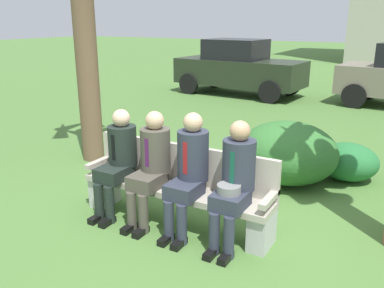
{
  "coord_description": "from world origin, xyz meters",
  "views": [
    {
      "loc": [
        2.02,
        -3.87,
        2.26
      ],
      "look_at": [
        -0.23,
        0.13,
        0.85
      ],
      "focal_mm": 38.1,
      "sensor_mm": 36.0,
      "label": 1
    }
  ],
  "objects_px": {
    "park_bench": "(177,186)",
    "seated_man_leftmost": "(118,157)",
    "parked_car_near": "(239,67)",
    "seated_man_rightmost": "(235,179)",
    "seated_man_centerleft": "(151,162)",
    "shrub_far_lawn": "(287,152)",
    "seated_man_centerright": "(189,168)",
    "shrub_mid_lawn": "(348,162)"
  },
  "relations": [
    {
      "from": "park_bench",
      "to": "seated_man_rightmost",
      "type": "xyz_separation_m",
      "value": [
        0.76,
        -0.13,
        0.29
      ]
    },
    {
      "from": "shrub_mid_lawn",
      "to": "shrub_far_lawn",
      "type": "relative_size",
      "value": 0.61
    },
    {
      "from": "seated_man_centerleft",
      "to": "park_bench",
      "type": "bearing_deg",
      "value": 26.38
    },
    {
      "from": "shrub_far_lawn",
      "to": "parked_car_near",
      "type": "xyz_separation_m",
      "value": [
        -3.45,
        6.27,
        0.4
      ]
    },
    {
      "from": "seated_man_centerleft",
      "to": "seated_man_rightmost",
      "type": "height_order",
      "value": "seated_man_rightmost"
    },
    {
      "from": "seated_man_centerright",
      "to": "shrub_far_lawn",
      "type": "distance_m",
      "value": 2.02
    },
    {
      "from": "parked_car_near",
      "to": "seated_man_centerleft",
      "type": "bearing_deg",
      "value": -73.37
    },
    {
      "from": "park_bench",
      "to": "seated_man_centerright",
      "type": "relative_size",
      "value": 1.73
    },
    {
      "from": "seated_man_centerleft",
      "to": "shrub_far_lawn",
      "type": "distance_m",
      "value": 2.2
    },
    {
      "from": "shrub_mid_lawn",
      "to": "seated_man_centerright",
      "type": "bearing_deg",
      "value": -117.15
    },
    {
      "from": "parked_car_near",
      "to": "seated_man_rightmost",
      "type": "bearing_deg",
      "value": -67.06
    },
    {
      "from": "seated_man_centerleft",
      "to": "seated_man_rightmost",
      "type": "bearing_deg",
      "value": -0.23
    },
    {
      "from": "seated_man_centerright",
      "to": "seated_man_rightmost",
      "type": "bearing_deg",
      "value": -0.84
    },
    {
      "from": "park_bench",
      "to": "seated_man_centerleft",
      "type": "bearing_deg",
      "value": -153.62
    },
    {
      "from": "seated_man_centerleft",
      "to": "shrub_far_lawn",
      "type": "relative_size",
      "value": 0.91
    },
    {
      "from": "shrub_far_lawn",
      "to": "parked_car_near",
      "type": "height_order",
      "value": "parked_car_near"
    },
    {
      "from": "seated_man_leftmost",
      "to": "shrub_mid_lawn",
      "type": "bearing_deg",
      "value": 47.93
    },
    {
      "from": "park_bench",
      "to": "shrub_far_lawn",
      "type": "height_order",
      "value": "park_bench"
    },
    {
      "from": "shrub_mid_lawn",
      "to": "parked_car_near",
      "type": "bearing_deg",
      "value": 126.19
    },
    {
      "from": "seated_man_centerleft",
      "to": "shrub_mid_lawn",
      "type": "xyz_separation_m",
      "value": [
        1.75,
        2.46,
        -0.45
      ]
    },
    {
      "from": "seated_man_centerleft",
      "to": "shrub_mid_lawn",
      "type": "distance_m",
      "value": 3.05
    },
    {
      "from": "parked_car_near",
      "to": "park_bench",
      "type": "bearing_deg",
      "value": -71.43
    },
    {
      "from": "park_bench",
      "to": "seated_man_leftmost",
      "type": "xyz_separation_m",
      "value": [
        -0.74,
        -0.13,
        0.27
      ]
    },
    {
      "from": "seated_man_rightmost",
      "to": "shrub_far_lawn",
      "type": "relative_size",
      "value": 0.92
    },
    {
      "from": "seated_man_rightmost",
      "to": "parked_car_near",
      "type": "distance_m",
      "value": 8.91
    },
    {
      "from": "park_bench",
      "to": "seated_man_leftmost",
      "type": "distance_m",
      "value": 0.8
    },
    {
      "from": "park_bench",
      "to": "seated_man_centerleft",
      "type": "xyz_separation_m",
      "value": [
        -0.26,
        -0.13,
        0.29
      ]
    },
    {
      "from": "seated_man_leftmost",
      "to": "seated_man_centerleft",
      "type": "bearing_deg",
      "value": 0.37
    },
    {
      "from": "park_bench",
      "to": "shrub_far_lawn",
      "type": "distance_m",
      "value": 1.95
    },
    {
      "from": "seated_man_centerright",
      "to": "seated_man_rightmost",
      "type": "distance_m",
      "value": 0.53
    },
    {
      "from": "seated_man_leftmost",
      "to": "shrub_far_lawn",
      "type": "distance_m",
      "value": 2.45
    },
    {
      "from": "shrub_mid_lawn",
      "to": "shrub_far_lawn",
      "type": "distance_m",
      "value": 0.93
    },
    {
      "from": "seated_man_leftmost",
      "to": "seated_man_centerleft",
      "type": "relative_size",
      "value": 0.98
    },
    {
      "from": "seated_man_leftmost",
      "to": "seated_man_centerright",
      "type": "bearing_deg",
      "value": 0.4
    },
    {
      "from": "park_bench",
      "to": "shrub_mid_lawn",
      "type": "height_order",
      "value": "park_bench"
    },
    {
      "from": "park_bench",
      "to": "seated_man_centerright",
      "type": "xyz_separation_m",
      "value": [
        0.23,
        -0.13,
        0.31
      ]
    },
    {
      "from": "seated_man_centerright",
      "to": "parked_car_near",
      "type": "relative_size",
      "value": 0.33
    },
    {
      "from": "seated_man_centerright",
      "to": "parked_car_near",
      "type": "distance_m",
      "value": 8.71
    },
    {
      "from": "seated_man_centerleft",
      "to": "seated_man_rightmost",
      "type": "xyz_separation_m",
      "value": [
        1.02,
        -0.0,
        0.0
      ]
    },
    {
      "from": "park_bench",
      "to": "seated_man_centerleft",
      "type": "height_order",
      "value": "seated_man_centerleft"
    },
    {
      "from": "park_bench",
      "to": "seated_man_leftmost",
      "type": "height_order",
      "value": "seated_man_leftmost"
    },
    {
      "from": "park_bench",
      "to": "seated_man_rightmost",
      "type": "relative_size",
      "value": 1.76
    }
  ]
}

